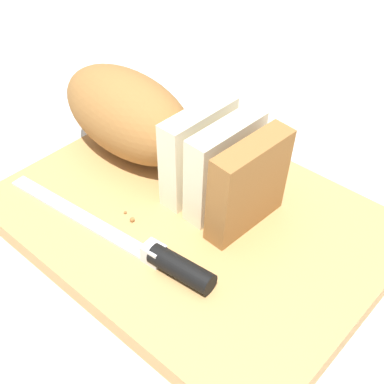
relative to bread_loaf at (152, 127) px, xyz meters
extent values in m
plane|color=beige|center=(0.09, -0.04, -0.07)|extent=(3.00, 3.00, 0.00)
cube|color=tan|center=(0.09, -0.04, -0.06)|extent=(0.40, 0.30, 0.02)
ellipsoid|color=#996633|center=(-0.04, 0.00, 0.00)|extent=(0.20, 0.11, 0.10)
cube|color=beige|center=(0.07, 0.00, 0.00)|extent=(0.03, 0.10, 0.10)
cube|color=beige|center=(0.11, 0.00, 0.00)|extent=(0.03, 0.10, 0.10)
cube|color=#996633|center=(0.14, -0.01, 0.00)|extent=(0.04, 0.10, 0.10)
cube|color=silver|center=(0.01, -0.12, -0.05)|extent=(0.20, 0.03, 0.00)
cylinder|color=black|center=(0.14, -0.11, -0.04)|extent=(0.07, 0.03, 0.02)
cube|color=silver|center=(0.11, -0.11, -0.04)|extent=(0.02, 0.02, 0.02)
sphere|color=#996633|center=(0.05, -0.09, -0.05)|extent=(0.01, 0.01, 0.01)
sphere|color=#996633|center=(0.08, 0.03, -0.05)|extent=(0.01, 0.01, 0.01)
sphere|color=#996633|center=(0.07, 0.02, -0.05)|extent=(0.00, 0.00, 0.00)
sphere|color=#996633|center=(0.04, -0.08, -0.05)|extent=(0.00, 0.00, 0.00)
camera|label=1|loc=(0.36, -0.34, 0.33)|focal=49.32mm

